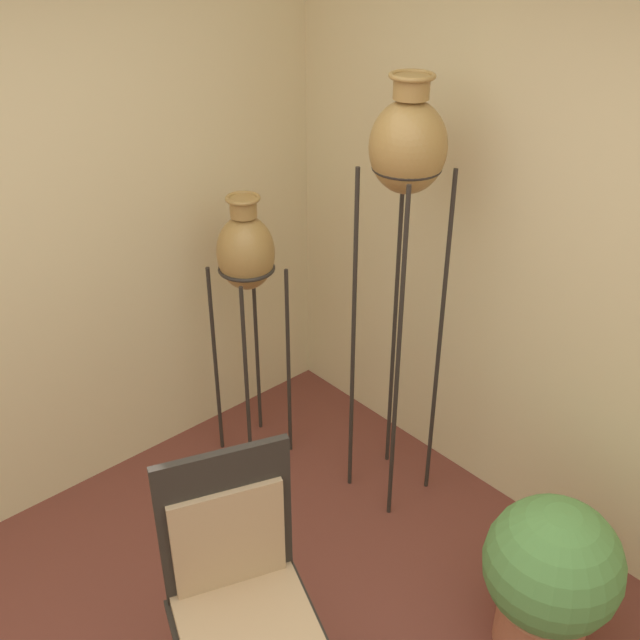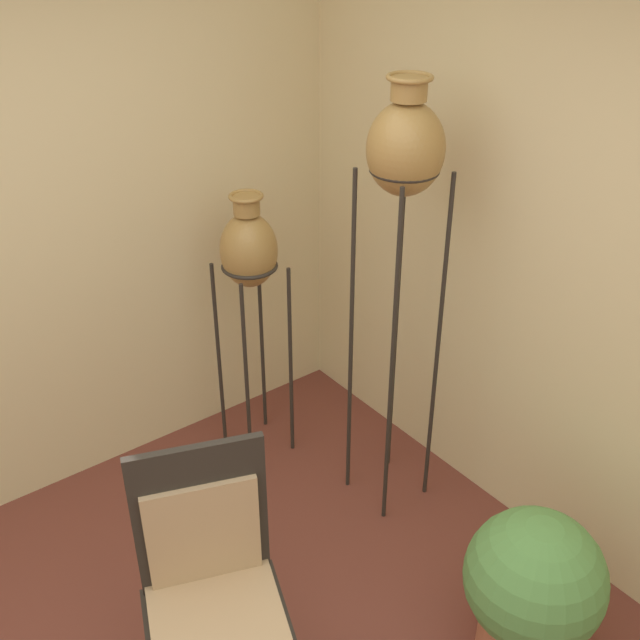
% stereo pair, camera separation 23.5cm
% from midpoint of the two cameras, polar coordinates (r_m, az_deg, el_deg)
% --- Properties ---
extents(wall_right, '(0.06, 7.70, 2.70)m').
position_cam_midpoint_polar(wall_right, '(3.11, 20.05, 3.02)').
color(wall_right, beige).
rests_on(wall_right, ground_plane).
extents(vase_stand_tall, '(0.32, 0.32, 2.06)m').
position_cam_midpoint_polar(vase_stand_tall, '(3.07, 4.45, 12.15)').
color(vase_stand_tall, '#28231E').
rests_on(vase_stand_tall, ground_plane).
extents(vase_stand_medium, '(0.29, 0.29, 1.46)m').
position_cam_midpoint_polar(vase_stand_medium, '(3.57, -7.55, 4.73)').
color(vase_stand_medium, '#28231E').
rests_on(vase_stand_medium, ground_plane).
extents(chair, '(0.63, 0.63, 1.09)m').
position_cam_midpoint_polar(chair, '(2.75, -8.76, -19.61)').
color(chair, '#28231E').
rests_on(chair, ground_plane).
extents(potted_plant, '(0.53, 0.53, 0.71)m').
position_cam_midpoint_polar(potted_plant, '(3.12, 15.00, -18.34)').
color(potted_plant, '#B26647').
rests_on(potted_plant, ground_plane).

